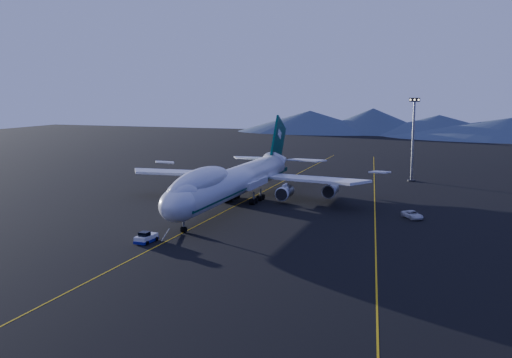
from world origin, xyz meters
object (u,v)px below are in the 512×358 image
(floodlight_mast, at_px, (413,139))
(service_van, at_px, (412,215))
(boeing_747, at_px, (236,180))
(pushback_tug, at_px, (146,239))

(floodlight_mast, bearing_deg, service_van, -85.44)
(boeing_747, height_order, floodlight_mast, floodlight_mast)
(pushback_tug, bearing_deg, service_van, 42.17)
(boeing_747, relative_size, pushback_tug, 15.57)
(pushback_tug, height_order, floodlight_mast, floodlight_mast)
(service_van, bearing_deg, boeing_747, 145.69)
(pushback_tug, distance_m, floodlight_mast, 93.80)
(boeing_747, xyz_separation_m, service_van, (39.02, -0.34, -5.04))
(service_van, distance_m, floodlight_mast, 51.80)
(pushback_tug, relative_size, service_van, 0.83)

